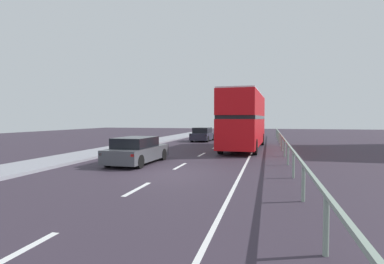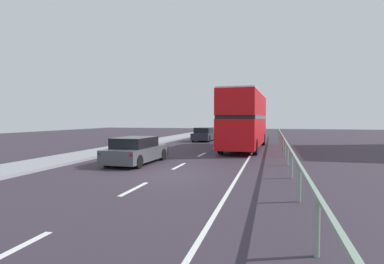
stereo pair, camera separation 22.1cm
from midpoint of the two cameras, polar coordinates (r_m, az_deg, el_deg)
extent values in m
cube|color=#322936|center=(13.14, -4.59, -7.82)|extent=(73.00, 120.00, 0.10)
cube|color=gray|center=(16.58, -27.32, -5.52)|extent=(2.68, 80.00, 0.14)
cube|color=silver|center=(6.43, -29.92, -18.74)|extent=(0.16, 2.06, 0.01)
cube|color=silver|center=(10.46, -9.95, -10.23)|extent=(0.16, 2.06, 0.01)
cube|color=silver|center=(15.09, -1.97, -6.27)|extent=(0.16, 2.06, 0.01)
cube|color=silver|center=(19.91, 2.15, -4.15)|extent=(0.16, 2.06, 0.01)
cube|color=silver|center=(24.81, 4.64, -2.84)|extent=(0.16, 2.06, 0.01)
cube|color=silver|center=(29.75, 6.31, -1.97)|extent=(0.16, 2.06, 0.01)
cube|color=silver|center=(34.71, 7.50, -1.34)|extent=(0.16, 2.06, 0.01)
cube|color=silver|center=(39.69, 8.39, -0.87)|extent=(0.16, 2.06, 0.01)
cube|color=silver|center=(21.37, 11.25, -3.74)|extent=(0.12, 46.00, 0.01)
cube|color=gray|center=(21.26, 16.79, -1.06)|extent=(0.08, 42.00, 0.08)
cylinder|color=gray|center=(5.80, 23.01, -15.62)|extent=(0.10, 0.10, 1.02)
cylinder|color=gray|center=(9.17, 19.76, -8.89)|extent=(0.10, 0.10, 1.02)
cylinder|color=gray|center=(12.61, 18.31, -5.78)|extent=(0.10, 0.10, 1.02)
cylinder|color=gray|center=(16.08, 17.49, -4.01)|extent=(0.10, 0.10, 1.02)
cylinder|color=gray|center=(19.56, 16.97, -2.87)|extent=(0.10, 0.10, 1.02)
cylinder|color=gray|center=(23.04, 16.60, -2.07)|extent=(0.10, 0.10, 1.02)
cylinder|color=gray|center=(26.53, 16.34, -1.49)|extent=(0.10, 0.10, 1.02)
cylinder|color=gray|center=(30.02, 16.13, -1.03)|extent=(0.10, 0.10, 1.02)
cylinder|color=gray|center=(33.52, 15.97, -0.68)|extent=(0.10, 0.10, 1.02)
cylinder|color=gray|center=(37.01, 15.83, -0.39)|extent=(0.10, 0.10, 1.02)
cylinder|color=gray|center=(40.51, 15.72, -0.15)|extent=(0.10, 0.10, 1.02)
cube|color=red|center=(23.70, 9.96, 0.05)|extent=(2.82, 10.64, 1.92)
cube|color=black|center=(23.68, 9.98, 2.66)|extent=(2.82, 10.22, 0.24)
cube|color=red|center=(23.71, 10.00, 4.91)|extent=(2.82, 10.64, 1.62)
cube|color=silver|center=(23.76, 10.01, 6.98)|extent=(2.76, 10.42, 0.10)
cube|color=black|center=(28.92, 11.20, 0.66)|extent=(2.17, 0.13, 1.34)
cube|color=yellow|center=(28.94, 11.24, 5.25)|extent=(1.44, 0.10, 0.28)
cylinder|color=black|center=(27.73, 8.64, -1.27)|extent=(0.32, 1.01, 1.00)
cylinder|color=black|center=(27.50, 13.20, -1.34)|extent=(0.32, 1.01, 1.00)
cylinder|color=black|center=(20.30, 5.61, -2.62)|extent=(0.32, 1.01, 1.00)
cylinder|color=black|center=(19.99, 11.83, -2.74)|extent=(0.32, 1.01, 1.00)
cube|color=#48494F|center=(16.21, -9.71, -3.88)|extent=(1.92, 4.44, 0.67)
cube|color=black|center=(15.96, -10.07, -1.86)|extent=(1.65, 2.46, 0.51)
cube|color=red|center=(14.70, -16.23, -3.94)|extent=(0.16, 0.06, 0.12)
cube|color=red|center=(13.91, -10.64, -4.24)|extent=(0.16, 0.06, 0.12)
cylinder|color=black|center=(17.93, -9.97, -3.90)|extent=(0.22, 0.65, 0.64)
cylinder|color=black|center=(17.27, -5.07, -4.11)|extent=(0.22, 0.65, 0.64)
cylinder|color=black|center=(15.32, -14.93, -5.02)|extent=(0.22, 0.65, 0.64)
cylinder|color=black|center=(14.54, -9.37, -5.37)|extent=(0.22, 0.65, 0.64)
cube|color=#262635|center=(31.77, 2.45, -0.75)|extent=(1.84, 4.16, 0.67)
cube|color=black|center=(31.54, 2.36, 0.33)|extent=(1.59, 2.30, 0.54)
cube|color=red|center=(29.99, 0.11, -0.61)|extent=(0.16, 0.06, 0.12)
cube|color=red|center=(29.61, 2.99, -0.66)|extent=(0.16, 0.06, 0.12)
cylinder|color=black|center=(33.29, 1.67, -0.94)|extent=(0.21, 0.64, 0.64)
cylinder|color=black|center=(32.94, 4.34, -0.98)|extent=(0.21, 0.64, 0.64)
cylinder|color=black|center=(30.66, 0.42, -1.23)|extent=(0.21, 0.64, 0.64)
cylinder|color=black|center=(30.28, 3.31, -1.28)|extent=(0.21, 0.64, 0.64)
camera|label=1|loc=(0.11, -89.67, 0.01)|focal=29.07mm
camera|label=2|loc=(0.11, 90.33, -0.01)|focal=29.07mm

